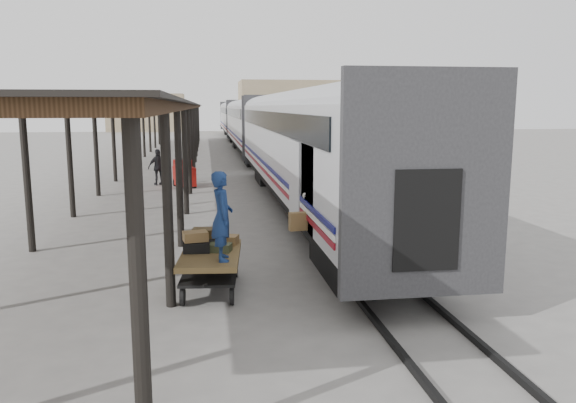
% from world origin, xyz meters
% --- Properties ---
extents(ground, '(160.00, 160.00, 0.00)m').
position_xyz_m(ground, '(0.00, 0.00, 0.00)').
color(ground, slate).
rests_on(ground, ground).
extents(train, '(3.45, 76.01, 4.01)m').
position_xyz_m(train, '(3.19, 33.79, 2.69)').
color(train, silver).
rests_on(train, ground).
extents(canopy, '(4.90, 64.30, 4.15)m').
position_xyz_m(canopy, '(-3.40, 24.00, 4.00)').
color(canopy, '#422B19').
rests_on(canopy, ground).
extents(rails, '(1.54, 150.00, 0.12)m').
position_xyz_m(rails, '(3.20, 34.00, 0.06)').
color(rails, black).
rests_on(rails, ground).
extents(building_far, '(18.00, 10.00, 8.00)m').
position_xyz_m(building_far, '(14.00, 78.00, 4.00)').
color(building_far, tan).
rests_on(building_far, ground).
extents(building_left, '(12.00, 8.00, 6.00)m').
position_xyz_m(building_left, '(-10.00, 82.00, 3.00)').
color(building_left, tan).
rests_on(building_left, ground).
extents(baggage_cart, '(1.47, 2.51, 0.86)m').
position_xyz_m(baggage_cart, '(-0.53, -1.10, 0.65)').
color(baggage_cart, brown).
rests_on(baggage_cart, ground).
extents(suitcase_stack, '(1.29, 1.15, 0.45)m').
position_xyz_m(suitcase_stack, '(-0.60, -0.75, 1.04)').
color(suitcase_stack, '#313133').
rests_on(suitcase_stack, baggage_cart).
extents(luggage_tug, '(1.24, 1.68, 1.34)m').
position_xyz_m(luggage_tug, '(-1.69, 15.30, 0.62)').
color(luggage_tug, maroon).
rests_on(luggage_tug, ground).
extents(porter, '(0.48, 0.70, 1.86)m').
position_xyz_m(porter, '(-0.28, -1.75, 1.79)').
color(porter, navy).
rests_on(porter, baggage_cart).
extents(pedestrian, '(1.18, 0.85, 1.86)m').
position_xyz_m(pedestrian, '(-3.00, 16.16, 0.93)').
color(pedestrian, black).
rests_on(pedestrian, ground).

